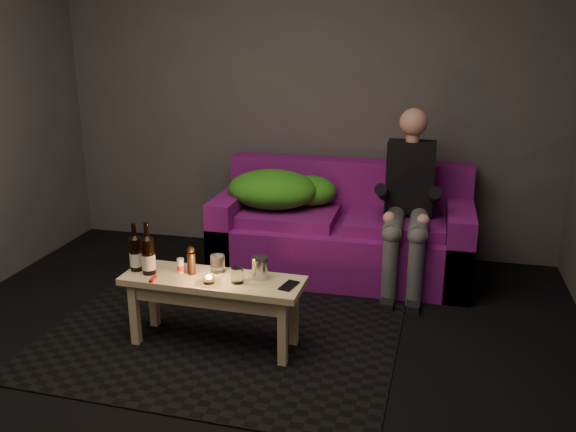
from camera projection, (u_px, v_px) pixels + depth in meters
The scene contains 17 objects.
floor at pixel (213, 397), 3.06m from camera, with size 4.50×4.50×0.00m, color black.
room at pixel (234, 56), 3.00m from camera, with size 4.50×4.50×4.50m.
rug at pixel (218, 340), 3.61m from camera, with size 2.07×1.51×0.01m, color black.
sofa at pixel (343, 234), 4.58m from camera, with size 1.86×0.84×0.80m.
green_blanket at pixel (279, 190), 4.58m from camera, with size 0.82×0.56×0.28m.
person at pixel (408, 198), 4.23m from camera, with size 0.33×0.77×1.24m.
coffee_table at pixel (213, 290), 3.46m from camera, with size 1.05×0.36×0.42m.
beer_bottle_a at pixel (136, 253), 3.51m from camera, with size 0.07×0.07×0.29m.
beer_bottle_b at pixel (148, 255), 3.46m from camera, with size 0.08×0.08×0.31m.
salt_shaker at pixel (181, 266), 3.50m from camera, with size 0.04×0.04×0.09m, color silver.
pepper_mill at pixel (191, 264), 3.47m from camera, with size 0.05×0.05×0.13m, color black.
tumbler_back at pixel (218, 264), 3.51m from camera, with size 0.08×0.08×0.10m, color white.
tealight at pixel (209, 279), 3.36m from camera, with size 0.06×0.06×0.05m.
tumbler_front at pixel (237, 275), 3.36m from camera, with size 0.07×0.07×0.09m, color white.
steel_cup at pixel (260, 268), 3.41m from camera, with size 0.09×0.09×0.13m, color #B8BBC0.
smartphone at pixel (289, 286), 3.32m from camera, with size 0.07×0.14×0.01m, color black.
red_lighter at pixel (153, 279), 3.40m from camera, with size 0.02×0.08×0.01m, color red.
Camera 1 is at (0.97, -2.49, 1.79)m, focal length 38.00 mm.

